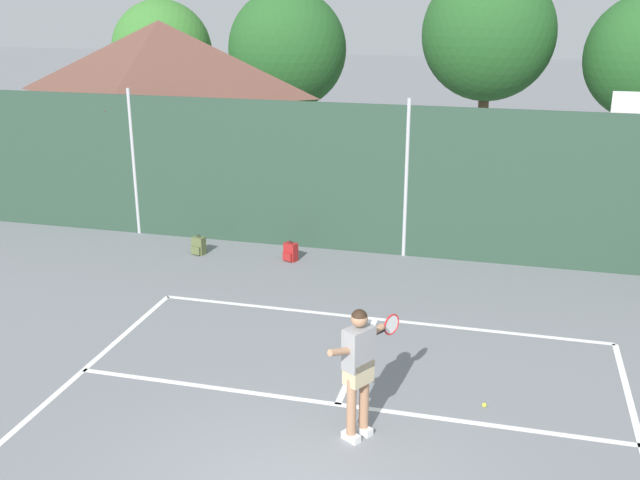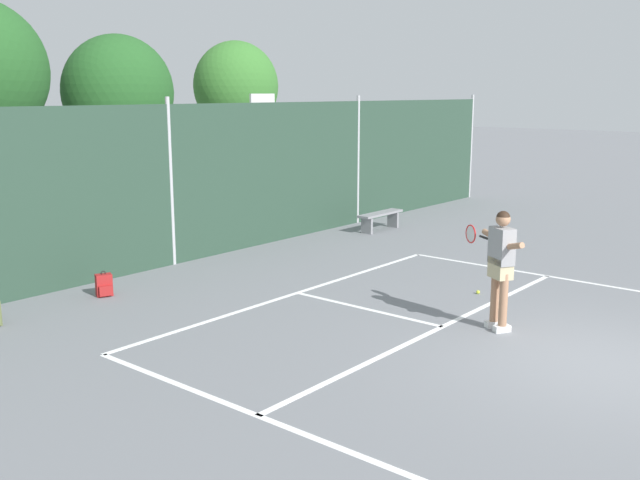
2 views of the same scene
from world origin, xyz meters
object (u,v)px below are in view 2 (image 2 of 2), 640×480
at_px(tennis_ball, 478,292).
at_px(basketball_hoop, 262,140).
at_px(backpack_red, 104,286).
at_px(tennis_player, 500,259).
at_px(courtside_bench, 380,217).

bearing_deg(tennis_ball, basketball_hoop, 71.83).
xyz_separation_m(tennis_ball, backpack_red, (-4.41, 5.10, 0.16)).
bearing_deg(backpack_red, tennis_player, -65.93).
relative_size(tennis_player, backpack_red, 4.01).
distance_m(tennis_player, courtside_bench, 8.23).
bearing_deg(backpack_red, tennis_ball, -49.15).
bearing_deg(basketball_hoop, tennis_player, -114.86).
height_order(basketball_hoop, tennis_player, basketball_hoop).
bearing_deg(tennis_player, backpack_red, 114.07).
relative_size(basketball_hoop, tennis_player, 1.91).
bearing_deg(basketball_hoop, courtside_bench, -67.00).
bearing_deg(tennis_ball, tennis_player, -144.20).
relative_size(tennis_player, tennis_ball, 28.10).
bearing_deg(tennis_ball, courtside_bench, 51.47).
xyz_separation_m(tennis_player, tennis_ball, (1.61, 1.16, -1.08)).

